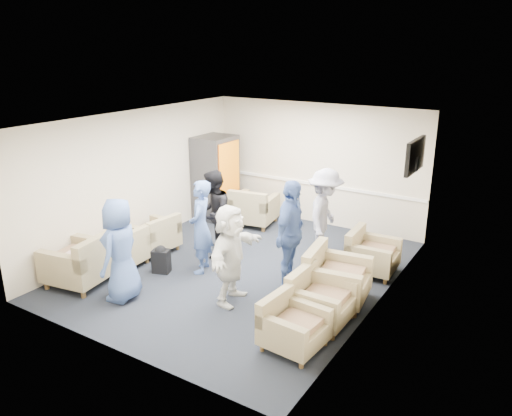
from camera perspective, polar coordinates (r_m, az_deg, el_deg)
The scene contains 25 objects.
floor at distance 9.15m, azimuth -1.60°, elevation -6.96°, with size 6.00×6.00×0.00m, color black.
ceiling at distance 8.36m, azimuth -1.76°, elevation 10.03°, with size 6.00×6.00×0.00m, color silver.
back_wall at distance 11.19m, azimuth 6.88°, elevation 4.99°, with size 5.00×0.02×2.70m, color beige.
front_wall at distance 6.53m, azimuth -16.46°, elevation -5.49°, with size 5.00×0.02×2.70m, color beige.
left_wall at distance 10.21m, azimuth -13.47°, elevation 3.31°, with size 0.02×6.00×2.70m, color beige.
right_wall at distance 7.63m, azimuth 14.17°, elevation -1.82°, with size 0.02×6.00×2.70m, color beige.
chair_rail at distance 11.28m, azimuth 6.75°, elevation 2.74°, with size 4.98×0.04×0.06m, color white.
tv at distance 9.13m, azimuth 17.73°, elevation 5.71°, with size 0.10×1.00×0.58m.
armchair_left_near at distance 8.93m, azimuth -19.25°, elevation -6.02°, with size 1.09×1.09×0.76m.
armchair_left_mid at distance 9.44m, azimuth -14.94°, elevation -4.70°, with size 0.82×0.82×0.63m.
armchair_left_far at distance 9.95m, azimuth -11.45°, elevation -3.19°, with size 0.88×0.88×0.64m.
armchair_right_near at distance 6.86m, azimuth 4.01°, elevation -13.41°, with size 0.81×0.81×0.60m.
armchair_right_midnear at distance 7.45m, azimuth 7.11°, elevation -10.49°, with size 0.83×0.83×0.66m.
armchair_right_midfar at distance 8.03m, azimuth 8.86°, elevation -8.04°, with size 1.04×1.04×0.74m.
armchair_right_far at distance 9.13m, azimuth 12.87°, elevation -5.25°, with size 0.85×0.85×0.65m.
armchair_corner at distance 11.16m, azimuth -0.34°, elevation -0.19°, with size 1.05×1.05×0.73m.
vending_machine at distance 11.56m, azimuth -4.61°, elevation 3.50°, with size 0.78×0.91×1.92m.
backpack at distance 9.07m, azimuth -10.80°, elevation -5.70°, with size 0.35×0.30×0.51m.
pillow at distance 8.87m, azimuth -19.49°, elevation -4.93°, with size 0.42×0.32×0.12m, color beige.
person_front_left at distance 8.09m, azimuth -15.25°, elevation -4.65°, with size 0.82×0.53×1.67m, color #4461A4.
person_mid_left at distance 8.81m, azimuth -6.35°, elevation -2.16°, with size 0.61×0.40×1.68m, color #4461A4.
person_back_left at distance 9.46m, azimuth -4.89°, elevation -0.68°, with size 0.81×0.63×1.67m, color black.
person_back_right at distance 9.25m, azimuth 7.85°, elevation -0.90°, with size 1.14×0.66×1.77m, color silver.
person_mid_right at distance 8.25m, azimuth 3.96°, elevation -2.98°, with size 1.07×0.45×1.83m, color #4461A4.
person_front_right at distance 7.75m, azimuth -2.92°, elevation -5.31°, with size 1.48×0.47×1.60m, color white.
Camera 1 is at (4.59, -6.88, 3.90)m, focal length 35.00 mm.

